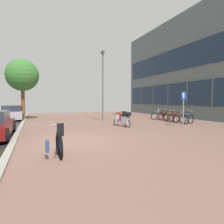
% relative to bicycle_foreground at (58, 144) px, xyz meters
% --- Properties ---
extents(ground, '(21.00, 40.00, 0.13)m').
position_rel_bicycle_foreground_xyz_m(ground, '(2.33, 2.11, -0.42)').
color(ground, '#232724').
extents(bicycle_foreground, '(0.66, 1.38, 1.11)m').
position_rel_bicycle_foreground_xyz_m(bicycle_foreground, '(0.00, 0.00, 0.00)').
color(bicycle_foreground, black).
rests_on(bicycle_foreground, ground).
extents(bicycle_rack_00, '(1.40, 0.51, 1.02)m').
position_rel_bicycle_foreground_xyz_m(bicycle_rack_00, '(9.95, 4.95, -0.04)').
color(bicycle_rack_00, black).
rests_on(bicycle_rack_00, ground).
extents(bicycle_rack_01, '(1.35, 0.48, 0.97)m').
position_rel_bicycle_foreground_xyz_m(bicycle_rack_01, '(9.80, 5.70, -0.06)').
color(bicycle_rack_01, black).
rests_on(bicycle_rack_01, ground).
extents(bicycle_rack_02, '(1.29, 0.48, 0.95)m').
position_rel_bicycle_foreground_xyz_m(bicycle_rack_02, '(9.80, 6.45, -0.06)').
color(bicycle_rack_02, black).
rests_on(bicycle_rack_02, ground).
extents(bicycle_rack_03, '(1.33, 0.48, 0.96)m').
position_rel_bicycle_foreground_xyz_m(bicycle_rack_03, '(10.00, 7.19, -0.06)').
color(bicycle_rack_03, black).
rests_on(bicycle_rack_03, ground).
extents(bicycle_rack_04, '(1.38, 0.48, 1.00)m').
position_rel_bicycle_foreground_xyz_m(bicycle_rack_04, '(10.01, 7.94, -0.05)').
color(bicycle_rack_04, black).
rests_on(bicycle_rack_04, ground).
extents(bicycle_rack_05, '(1.35, 0.48, 0.99)m').
position_rel_bicycle_foreground_xyz_m(bicycle_rack_05, '(9.81, 8.69, -0.05)').
color(bicycle_rack_05, black).
rests_on(bicycle_rack_05, ground).
extents(scooter_near, '(0.74, 1.71, 1.01)m').
position_rel_bicycle_foreground_xyz_m(scooter_near, '(4.87, 5.43, 0.06)').
color(scooter_near, black).
rests_on(scooter_near, ground).
extents(scooter_mid, '(0.52, 1.81, 0.98)m').
position_rel_bicycle_foreground_xyz_m(scooter_mid, '(5.51, 7.08, 0.05)').
color(scooter_mid, black).
rests_on(scooter_mid, ground).
extents(parked_car_far, '(1.89, 4.33, 1.31)m').
position_rel_bicycle_foreground_xyz_m(parked_car_far, '(-2.46, 13.39, 0.22)').
color(parked_car_far, '#A6A4AD').
rests_on(parked_car_far, ground).
extents(parking_sign, '(0.40, 0.07, 2.31)m').
position_rel_bicycle_foreground_xyz_m(parking_sign, '(8.38, 3.76, 1.04)').
color(parking_sign, gray).
rests_on(parking_sign, ground).
extents(lamp_post, '(0.20, 0.52, 5.98)m').
position_rel_bicycle_foreground_xyz_m(lamp_post, '(4.91, 9.75, 2.91)').
color(lamp_post, slate).
rests_on(lamp_post, ground).
extents(street_tree, '(2.85, 2.85, 5.45)m').
position_rel_bicycle_foreground_xyz_m(street_tree, '(-1.57, 13.01, 3.60)').
color(street_tree, brown).
rests_on(street_tree, ground).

